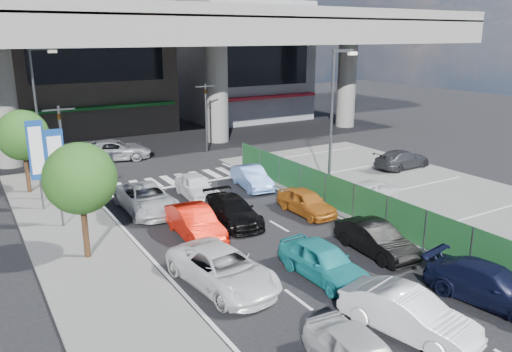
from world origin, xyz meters
TOP-DOWN VIEW (x-y plane):
  - ground at (0.00, 0.00)m, footprint 120.00×120.00m
  - parking_lot at (11.00, 2.00)m, footprint 12.00×28.00m
  - sidewalk_left at (-7.00, 4.00)m, footprint 4.00×30.00m
  - fence_run at (5.30, 1.00)m, footprint 0.16×22.00m
  - expressway at (0.00, 22.00)m, footprint 64.00×14.00m
  - building_center at (0.00, 32.97)m, footprint 14.00×10.90m
  - building_east at (16.00, 31.97)m, footprint 12.00×10.90m
  - traffic_light_left at (-6.20, 12.00)m, footprint 1.60×1.24m
  - traffic_light_right at (5.50, 19.00)m, footprint 1.60×1.24m
  - street_lamp_right at (7.17, 6.00)m, footprint 1.65×0.22m
  - street_lamp_left at (-6.33, 18.00)m, footprint 1.65×0.22m
  - signboard_near at (-7.20, 7.99)m, footprint 0.80×0.14m
  - signboard_far at (-7.60, 10.99)m, footprint 0.80×0.14m
  - tree_near at (-7.00, 4.00)m, footprint 2.80×2.80m
  - tree_far at (-7.80, 14.50)m, footprint 2.80×2.80m
  - hatch_white_back_mid at (0.02, -6.35)m, footprint 2.44×4.42m
  - minivan_navy_back at (3.83, -6.49)m, footprint 2.60×4.71m
  - sedan_white_mid_left at (-3.36, -0.81)m, footprint 2.88×5.16m
  - taxi_teal_mid at (0.12, -2.16)m, footprint 1.74×4.10m
  - hatch_black_mid_right at (3.32, -1.58)m, footprint 1.58×4.00m
  - taxi_orange_left at (-2.34, 3.86)m, footprint 1.64×4.25m
  - sedan_black_mid at (-0.04, 4.54)m, footprint 2.09×4.44m
  - taxi_orange_right at (3.74, 3.75)m, footprint 1.54×3.68m
  - wagon_silver_front_left at (-3.06, 8.20)m, footprint 2.32×4.98m
  - sedan_white_front_mid at (0.05, 9.03)m, footprint 1.84×3.91m
  - kei_truck_front_right at (3.60, 8.97)m, footprint 1.91×4.03m
  - crossing_wagon_silver at (-1.39, 19.98)m, footprint 5.65×3.61m
  - parked_sedan_white at (7.68, 3.21)m, footprint 3.98×2.18m
  - parked_sedan_dgrey at (14.48, 7.47)m, footprint 4.36×1.97m
  - traffic_cone at (6.48, 3.67)m, footprint 0.49×0.49m

SIDE VIEW (x-z plane):
  - ground at x=0.00m, z-range 0.00..0.00m
  - parking_lot at x=11.00m, z-range 0.00..0.06m
  - sidewalk_left at x=-7.00m, z-range 0.00..0.12m
  - traffic_cone at x=6.48m, z-range 0.06..0.80m
  - taxi_orange_right at x=3.74m, z-range 0.00..1.24m
  - sedan_black_mid at x=-0.04m, z-range 0.00..1.25m
  - kei_truck_front_right at x=3.60m, z-range 0.00..1.28m
  - minivan_navy_back at x=3.83m, z-range 0.00..1.29m
  - sedan_white_front_mid at x=0.05m, z-range 0.00..1.29m
  - hatch_black_mid_right at x=3.32m, z-range 0.00..1.29m
  - parked_sedan_dgrey at x=14.48m, z-range 0.06..1.30m
  - sedan_white_mid_left at x=-3.36m, z-range 0.00..1.36m
  - hatch_white_back_mid at x=0.02m, z-range 0.00..1.38m
  - taxi_teal_mid at x=0.12m, z-range 0.00..1.38m
  - taxi_orange_left at x=-2.34m, z-range 0.00..1.38m
  - wagon_silver_front_left at x=-3.06m, z-range 0.00..1.38m
  - parked_sedan_white at x=7.68m, z-range 0.06..1.34m
  - crossing_wagon_silver at x=-1.39m, z-range 0.00..1.45m
  - fence_run at x=5.30m, z-range 0.00..1.80m
  - signboard_near at x=-7.20m, z-range 0.71..5.41m
  - signboard_far at x=-7.60m, z-range 0.71..5.41m
  - tree_near at x=-7.00m, z-range 0.99..5.79m
  - tree_far at x=-7.80m, z-range 0.99..5.79m
  - traffic_light_left at x=-6.20m, z-range 1.34..6.54m
  - traffic_light_right at x=5.50m, z-range 1.34..6.54m
  - street_lamp_right at x=7.17m, z-range 0.77..8.77m
  - street_lamp_left at x=-6.33m, z-range 0.77..8.77m
  - building_east at x=16.00m, z-range -0.01..11.99m
  - building_center at x=0.00m, z-range -0.01..14.99m
  - expressway at x=0.00m, z-range 3.39..14.14m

